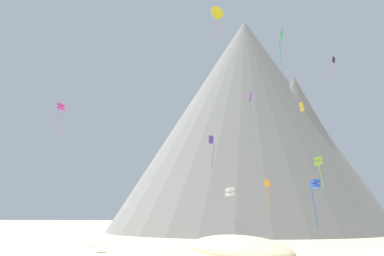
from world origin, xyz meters
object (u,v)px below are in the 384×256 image
object	(u,v)px
kite_lime_low	(318,161)
kite_yellow_high	(216,13)
kite_violet_mid	(251,99)
kite_white_low	(230,192)
kite_magenta_mid	(61,107)
kite_orange_low	(268,188)
kite_indigo_mid	(212,144)
kite_blue_low	(315,185)
kite_black_mid	(334,63)
kite_green_high	(282,36)
rock_massif	(251,130)
kite_gold_mid	(302,107)

from	to	relation	value
kite_lime_low	kite_yellow_high	bearing A→B (deg)	-82.96
kite_violet_mid	kite_white_low	world-z (taller)	kite_violet_mid
kite_magenta_mid	kite_orange_low	bearing A→B (deg)	107.22
kite_violet_mid	kite_yellow_high	world-z (taller)	kite_yellow_high
kite_indigo_mid	kite_blue_low	xyz separation A→B (m)	(12.22, -33.46, -9.01)
kite_white_low	kite_black_mid	size ratio (longest dim) A/B	0.43
kite_green_high	kite_black_mid	world-z (taller)	kite_green_high
rock_massif	kite_blue_low	world-z (taller)	rock_massif
rock_massif	kite_blue_low	size ratio (longest dim) A/B	17.97
rock_massif	kite_indigo_mid	xyz separation A→B (m)	(-8.00, -25.16, -6.48)
kite_blue_low	kite_magenta_mid	bearing A→B (deg)	-56.58
kite_yellow_high	kite_black_mid	distance (m)	19.89
kite_indigo_mid	kite_white_low	bearing A→B (deg)	133.75
kite_indigo_mid	kite_black_mid	distance (m)	27.16
kite_blue_low	kite_magenta_mid	distance (m)	42.24
rock_massif	kite_lime_low	bearing A→B (deg)	-84.01
kite_green_high	kite_white_low	size ratio (longest dim) A/B	3.23
kite_black_mid	kite_gold_mid	bearing A→B (deg)	-43.93
kite_yellow_high	kite_lime_low	size ratio (longest dim) A/B	0.87
rock_massif	kite_indigo_mid	size ratio (longest dim) A/B	15.20
kite_blue_low	kite_green_high	bearing A→B (deg)	-109.35
rock_massif	kite_white_low	distance (m)	34.67
kite_indigo_mid	kite_lime_low	bearing A→B (deg)	130.54
kite_green_high	kite_magenta_mid	xyz separation A→B (m)	(-33.37, 7.79, -7.83)
kite_green_high	kite_yellow_high	size ratio (longest dim) A/B	1.47
kite_violet_mid	kite_black_mid	world-z (taller)	kite_black_mid
kite_blue_low	kite_green_high	distance (m)	24.12
kite_violet_mid	kite_blue_low	bearing A→B (deg)	88.89
kite_green_high	kite_orange_low	bearing A→B (deg)	16.78
kite_black_mid	kite_yellow_high	bearing A→B (deg)	17.12
kite_green_high	kite_white_low	distance (m)	27.13
kite_lime_low	kite_gold_mid	bearing A→B (deg)	-177.34
kite_indigo_mid	kite_magenta_mid	xyz separation A→B (m)	(-22.80, -13.85, 4.13)
rock_massif	kite_violet_mid	world-z (taller)	rock_massif
kite_gold_mid	kite_lime_low	world-z (taller)	kite_gold_mid
kite_lime_low	kite_magenta_mid	xyz separation A→B (m)	(-36.40, 14.34, 10.10)
kite_orange_low	kite_lime_low	bearing A→B (deg)	-1.80
kite_blue_low	kite_lime_low	size ratio (longest dim) A/B	1.25
rock_massif	kite_orange_low	xyz separation A→B (m)	(0.99, -34.80, -14.72)
kite_indigo_mid	kite_orange_low	xyz separation A→B (m)	(8.99, -9.64, -8.24)
kite_gold_mid	kite_indigo_mid	bearing A→B (deg)	66.07
kite_orange_low	kite_gold_mid	world-z (taller)	kite_gold_mid
kite_orange_low	kite_yellow_high	world-z (taller)	kite_yellow_high
kite_white_low	kite_black_mid	distance (m)	26.28
kite_violet_mid	kite_green_high	world-z (taller)	kite_green_high
kite_green_high	kite_black_mid	bearing A→B (deg)	-55.75
kite_black_mid	kite_green_high	bearing A→B (deg)	8.39
kite_orange_low	kite_green_high	distance (m)	23.55
kite_gold_mid	kite_lime_low	xyz separation A→B (m)	(-0.10, -12.36, -9.13)
kite_indigo_mid	kite_blue_low	size ratio (longest dim) A/B	1.18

